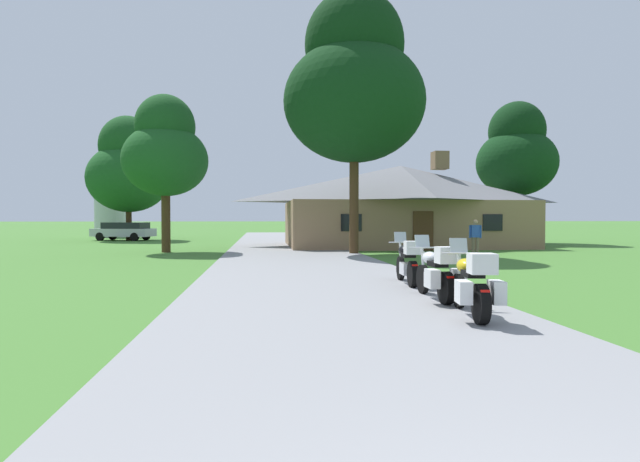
% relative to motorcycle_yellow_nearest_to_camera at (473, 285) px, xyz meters
% --- Properties ---
extents(ground_plane, '(500.00, 500.00, 0.00)m').
position_rel_motorcycle_yellow_nearest_to_camera_xyz_m(ground_plane, '(-2.06, 13.08, -0.61)').
color(ground_plane, '#42752D').
extents(asphalt_driveway, '(6.40, 80.00, 0.06)m').
position_rel_motorcycle_yellow_nearest_to_camera_xyz_m(asphalt_driveway, '(-2.06, 11.08, -0.58)').
color(asphalt_driveway, gray).
rests_on(asphalt_driveway, ground).
extents(motorcycle_yellow_nearest_to_camera, '(0.92, 2.08, 1.30)m').
position_rel_motorcycle_yellow_nearest_to_camera_xyz_m(motorcycle_yellow_nearest_to_camera, '(0.00, 0.00, 0.00)').
color(motorcycle_yellow_nearest_to_camera, black).
rests_on(motorcycle_yellow_nearest_to_camera, asphalt_driveway).
extents(motorcycle_white_second_in_row, '(0.72, 2.08, 1.30)m').
position_rel_motorcycle_yellow_nearest_to_camera_xyz_m(motorcycle_white_second_in_row, '(0.04, 1.80, 0.00)').
color(motorcycle_white_second_in_row, black).
rests_on(motorcycle_white_second_in_row, asphalt_driveway).
extents(motorcycle_black_farthest_in_row, '(0.66, 2.08, 1.30)m').
position_rel_motorcycle_yellow_nearest_to_camera_xyz_m(motorcycle_black_farthest_in_row, '(0.16, 4.32, 0.01)').
color(motorcycle_black_farthest_in_row, black).
rests_on(motorcycle_black_farthest_in_row, asphalt_driveway).
extents(stone_lodge, '(14.64, 9.20, 5.86)m').
position_rel_motorcycle_yellow_nearest_to_camera_xyz_m(stone_lodge, '(5.02, 22.22, 1.95)').
color(stone_lodge, '#896B4C').
rests_on(stone_lodge, ground).
extents(bystander_blue_shirt_near_lodge, '(0.54, 0.30, 1.67)m').
position_rel_motorcycle_yellow_nearest_to_camera_xyz_m(bystander_blue_shirt_near_lodge, '(6.10, 13.75, 0.32)').
color(bystander_blue_shirt_near_lodge, '#75664C').
rests_on(bystander_blue_shirt_near_lodge, ground).
extents(tree_left_far, '(6.23, 6.23, 9.67)m').
position_rel_motorcycle_yellow_nearest_to_camera_xyz_m(tree_left_far, '(-13.82, 32.67, 4.98)').
color(tree_left_far, '#422D19').
rests_on(tree_left_far, ground).
extents(tree_left_near, '(4.25, 4.25, 7.94)m').
position_rel_motorcycle_yellow_nearest_to_camera_xyz_m(tree_left_near, '(-8.31, 18.12, 4.53)').
color(tree_left_near, '#422D19').
rests_on(tree_left_near, ground).
extents(tree_right_of_lodge, '(5.37, 5.37, 9.69)m').
position_rel_motorcycle_yellow_nearest_to_camera_xyz_m(tree_right_of_lodge, '(13.87, 24.78, 5.55)').
color(tree_right_of_lodge, '#422D19').
rests_on(tree_right_of_lodge, ground).
extents(tree_by_lodge_front, '(6.70, 6.70, 12.42)m').
position_rel_motorcycle_yellow_nearest_to_camera_xyz_m(tree_by_lodge_front, '(0.87, 15.59, 7.41)').
color(tree_by_lodge_front, '#422D19').
rests_on(tree_by_lodge_front, ground).
extents(metal_silo_distant, '(2.93, 2.93, 7.91)m').
position_rel_motorcycle_yellow_nearest_to_camera_xyz_m(metal_silo_distant, '(-17.31, 40.16, 3.35)').
color(metal_silo_distant, '#B2B7BC').
rests_on(metal_silo_distant, ground).
extents(parked_silver_suv_far_left, '(4.93, 3.04, 1.40)m').
position_rel_motorcycle_yellow_nearest_to_camera_xyz_m(parked_silver_suv_far_left, '(-14.10, 32.37, 0.17)').
color(parked_silver_suv_far_left, '#ADAFB7').
rests_on(parked_silver_suv_far_left, ground).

